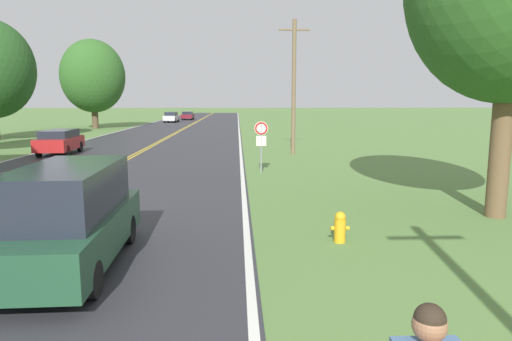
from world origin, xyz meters
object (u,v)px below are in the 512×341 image
Objects in this scene: car_dark_green_van_approaching at (70,216)px; traffic_sign at (261,135)px; tree_far_back at (93,76)px; fire_hydrant at (340,227)px; car_maroon_sedan_distant at (188,115)px; car_silver_sedan_receding at (171,117)px; car_red_hatchback_mid_far at (60,141)px.

traffic_sign is at bearing 157.71° from car_dark_green_van_approaching.
fire_hydrant is at bearing -66.76° from tree_far_back.
car_maroon_sedan_distant is at bearing 98.95° from fire_hydrant.
car_maroon_sedan_distant is at bearing -5.77° from car_silver_sedan_receding.
fire_hydrant is at bearing -170.44° from car_maroon_sedan_distant.
car_dark_green_van_approaching is at bearing -73.69° from tree_far_back.
fire_hydrant is at bearing -82.82° from traffic_sign.
tree_far_back reaches higher than car_red_hatchback_mid_far.
car_silver_sedan_receding is (-10.66, 47.58, -0.92)m from traffic_sign.
fire_hydrant is 21.86m from car_red_hatchback_mid_far.
car_dark_green_van_approaching reaches higher than car_red_hatchback_mid_far.
car_red_hatchback_mid_far is (-7.39, 19.00, -0.22)m from car_dark_green_van_approaching.
car_silver_sedan_receding is 9.39m from car_maroon_sedan_distant.
tree_far_back is 2.09× the size of car_dark_green_van_approaching.
tree_far_back is at bearing 161.88° from car_maroon_sedan_distant.
car_dark_green_van_approaching is 1.06× the size of car_maroon_sedan_distant.
car_dark_green_van_approaching is 20.39m from car_red_hatchback_mid_far.
traffic_sign reaches higher than fire_hydrant.
car_red_hatchback_mid_far is at bearing 126.16° from fire_hydrant.
car_dark_green_van_approaching reaches higher than car_silver_sedan_receding.
tree_far_back is (-18.55, 43.22, 5.52)m from fire_hydrant.
tree_far_back is 2.38× the size of car_red_hatchback_mid_far.
car_dark_green_van_approaching is 1.14× the size of car_red_hatchback_mid_far.
car_maroon_sedan_distant is (1.39, 9.28, -0.08)m from car_silver_sedan_receding.
tree_far_back is (-17.29, 33.20, 4.17)m from traffic_sign.
car_dark_green_van_approaching is at bearing -110.48° from traffic_sign.
car_dark_green_van_approaching is (-4.25, -11.37, -0.70)m from traffic_sign.
tree_far_back reaches higher than traffic_sign.
traffic_sign is (-1.26, 10.02, 1.35)m from fire_hydrant.
traffic_sign reaches higher than car_red_hatchback_mid_far.
car_dark_green_van_approaching is at bearing -171.02° from car_silver_sedan_receding.
car_dark_green_van_approaching is 59.30m from car_silver_sedan_receding.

